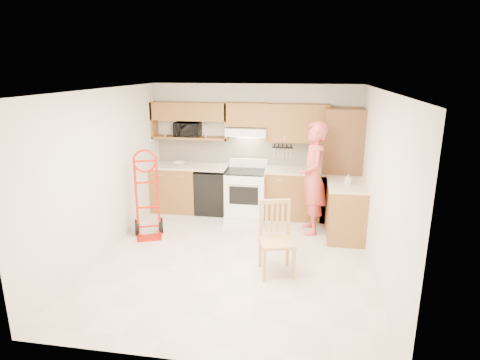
% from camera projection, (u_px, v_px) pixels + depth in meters
% --- Properties ---
extents(floor, '(4.00, 4.50, 0.02)m').
position_uv_depth(floor, '(235.00, 259.00, 6.09)').
color(floor, beige).
rests_on(floor, ground).
extents(ceiling, '(4.00, 4.50, 0.02)m').
position_uv_depth(ceiling, '(234.00, 89.00, 5.41)').
color(ceiling, white).
rests_on(ceiling, ground).
extents(wall_back, '(4.00, 0.02, 2.50)m').
position_uv_depth(wall_back, '(255.00, 149.00, 7.89)').
color(wall_back, beige).
rests_on(wall_back, ground).
extents(wall_front, '(4.00, 0.02, 2.50)m').
position_uv_depth(wall_front, '(190.00, 246.00, 3.60)').
color(wall_front, beige).
rests_on(wall_front, ground).
extents(wall_left, '(0.02, 4.50, 2.50)m').
position_uv_depth(wall_left, '(104.00, 173.00, 6.06)').
color(wall_left, beige).
rests_on(wall_left, ground).
extents(wall_right, '(0.02, 4.50, 2.50)m').
position_uv_depth(wall_right, '(380.00, 186.00, 5.43)').
color(wall_right, beige).
rests_on(wall_right, ground).
extents(backsplash, '(3.92, 0.03, 0.55)m').
position_uv_depth(backsplash, '(254.00, 152.00, 7.88)').
color(backsplash, beige).
rests_on(backsplash, wall_back).
extents(lower_cab_left, '(0.90, 0.60, 0.90)m').
position_uv_depth(lower_cab_left, '(176.00, 188.00, 8.06)').
color(lower_cab_left, brown).
rests_on(lower_cab_left, ground).
extents(dishwasher, '(0.60, 0.60, 0.85)m').
position_uv_depth(dishwasher, '(212.00, 191.00, 7.95)').
color(dishwasher, black).
rests_on(dishwasher, ground).
extents(lower_cab_right, '(1.14, 0.60, 0.90)m').
position_uv_depth(lower_cab_right, '(295.00, 194.00, 7.69)').
color(lower_cab_right, brown).
rests_on(lower_cab_right, ground).
extents(countertop_left, '(1.50, 0.63, 0.04)m').
position_uv_depth(countertop_left, '(189.00, 166.00, 7.89)').
color(countertop_left, beige).
rests_on(countertop_left, lower_cab_left).
extents(countertop_right, '(1.14, 0.63, 0.04)m').
position_uv_depth(countertop_right, '(296.00, 171.00, 7.56)').
color(countertop_right, beige).
rests_on(countertop_right, lower_cab_right).
extents(cab_return_right, '(0.60, 1.00, 0.90)m').
position_uv_depth(cab_return_right, '(345.00, 211.00, 6.79)').
color(cab_return_right, brown).
rests_on(cab_return_right, ground).
extents(countertop_return, '(0.63, 1.00, 0.04)m').
position_uv_depth(countertop_return, '(347.00, 185.00, 6.66)').
color(countertop_return, beige).
rests_on(countertop_return, cab_return_right).
extents(pantry_tall, '(0.70, 0.60, 2.10)m').
position_uv_depth(pantry_tall, '(341.00, 166.00, 7.39)').
color(pantry_tall, brown).
rests_on(pantry_tall, ground).
extents(upper_cab_left, '(1.50, 0.33, 0.34)m').
position_uv_depth(upper_cab_left, '(190.00, 111.00, 7.73)').
color(upper_cab_left, brown).
rests_on(upper_cab_left, wall_back).
extents(upper_shelf_mw, '(1.50, 0.33, 0.04)m').
position_uv_depth(upper_shelf_mw, '(190.00, 137.00, 7.87)').
color(upper_shelf_mw, brown).
rests_on(upper_shelf_mw, wall_back).
extents(upper_cab_center, '(0.76, 0.33, 0.44)m').
position_uv_depth(upper_cab_center, '(247.00, 114.00, 7.56)').
color(upper_cab_center, brown).
rests_on(upper_cab_center, wall_back).
extents(upper_cab_right, '(1.14, 0.33, 0.70)m').
position_uv_depth(upper_cab_right, '(298.00, 123.00, 7.45)').
color(upper_cab_right, brown).
rests_on(upper_cab_right, wall_back).
extents(range_hood, '(0.76, 0.46, 0.14)m').
position_uv_depth(range_hood, '(247.00, 131.00, 7.58)').
color(range_hood, white).
rests_on(range_hood, wall_back).
extents(knife_strip, '(0.40, 0.05, 0.29)m').
position_uv_depth(knife_strip, '(282.00, 151.00, 7.76)').
color(knife_strip, black).
rests_on(knife_strip, backsplash).
extents(microwave, '(0.50, 0.34, 0.28)m').
position_uv_depth(microwave, '(188.00, 129.00, 7.83)').
color(microwave, black).
rests_on(microwave, upper_shelf_mw).
extents(range, '(0.74, 0.97, 1.09)m').
position_uv_depth(range, '(246.00, 191.00, 7.57)').
color(range, white).
rests_on(range, ground).
extents(person, '(0.55, 0.76, 1.94)m').
position_uv_depth(person, '(313.00, 178.00, 6.84)').
color(person, '#CD4B47').
rests_on(person, ground).
extents(hand_truck, '(0.68, 0.65, 1.37)m').
position_uv_depth(hand_truck, '(147.00, 198.00, 6.72)').
color(hand_truck, red).
rests_on(hand_truck, ground).
extents(dining_chair, '(0.57, 0.60, 1.02)m').
position_uv_depth(dining_chair, '(277.00, 239.00, 5.53)').
color(dining_chair, tan).
rests_on(dining_chair, ground).
extents(soap_bottle, '(0.09, 0.10, 0.17)m').
position_uv_depth(soap_bottle, '(348.00, 179.00, 6.59)').
color(soap_bottle, white).
rests_on(soap_bottle, countertop_return).
extents(bowl, '(0.31, 0.31, 0.06)m').
position_uv_depth(bowl, '(179.00, 163.00, 7.91)').
color(bowl, white).
rests_on(bowl, countertop_left).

